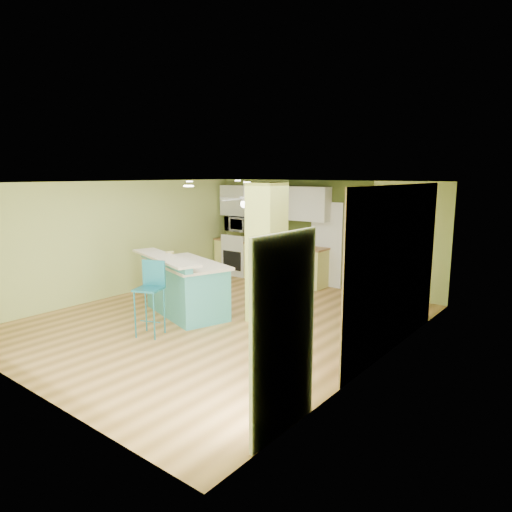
% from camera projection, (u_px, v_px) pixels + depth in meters
% --- Properties ---
extents(floor, '(6.00, 7.00, 0.01)m').
position_uv_depth(floor, '(222.00, 321.00, 8.36)').
color(floor, olive).
rests_on(floor, ground).
extents(ceiling, '(6.00, 7.00, 0.01)m').
position_uv_depth(ceiling, '(220.00, 182.00, 7.91)').
color(ceiling, white).
rests_on(ceiling, wall_back).
extents(wall_back, '(6.00, 0.01, 2.50)m').
position_uv_depth(wall_back, '(320.00, 233.00, 10.85)').
color(wall_back, '#B4C569').
rests_on(wall_back, floor).
extents(wall_front, '(6.00, 0.01, 2.50)m').
position_uv_depth(wall_front, '(21.00, 293.00, 5.42)').
color(wall_front, '#B4C569').
rests_on(wall_front, floor).
extents(wall_left, '(0.01, 7.00, 2.50)m').
position_uv_depth(wall_left, '(119.00, 239.00, 9.96)').
color(wall_left, '#B4C569').
rests_on(wall_left, floor).
extents(wall_right, '(0.01, 7.00, 2.50)m').
position_uv_depth(wall_right, '(381.00, 276.00, 6.31)').
color(wall_right, '#B4C569').
rests_on(wall_right, floor).
extents(wood_panel, '(0.02, 3.40, 2.50)m').
position_uv_depth(wood_panel, '(396.00, 269.00, 6.78)').
color(wood_panel, '#886C4E').
rests_on(wood_panel, floor).
extents(olive_accent, '(2.20, 0.02, 2.50)m').
position_uv_depth(olive_accent, '(327.00, 234.00, 10.71)').
color(olive_accent, '#3D4A1D').
rests_on(olive_accent, floor).
extents(interior_door, '(0.82, 0.05, 2.00)m').
position_uv_depth(interior_door, '(326.00, 245.00, 10.74)').
color(interior_door, white).
rests_on(interior_door, floor).
extents(french_door, '(0.04, 1.08, 2.10)m').
position_uv_depth(french_door, '(284.00, 335.00, 4.59)').
color(french_door, white).
rests_on(french_door, floor).
extents(column, '(0.55, 0.55, 2.50)m').
position_uv_depth(column, '(266.00, 253.00, 8.13)').
color(column, '#C6D763').
rests_on(column, floor).
extents(kitchen_run, '(3.25, 0.63, 0.94)m').
position_uv_depth(kitchen_run, '(269.00, 261.00, 11.54)').
color(kitchen_run, '#E7E479').
rests_on(kitchen_run, floor).
extents(stove, '(0.76, 0.66, 1.08)m').
position_uv_depth(stove, '(240.00, 257.00, 12.11)').
color(stove, white).
rests_on(stove, floor).
extents(upper_cabinets, '(3.20, 0.34, 0.80)m').
position_uv_depth(upper_cabinets, '(272.00, 202.00, 11.37)').
color(upper_cabinets, white).
rests_on(upper_cabinets, wall_back).
extents(microwave, '(0.70, 0.48, 0.39)m').
position_uv_depth(microwave, '(240.00, 224.00, 11.96)').
color(microwave, silver).
rests_on(microwave, wall_back).
extents(ceiling_fan, '(1.41, 1.41, 0.61)m').
position_uv_depth(ceiling_fan, '(244.00, 200.00, 10.20)').
color(ceiling_fan, silver).
rests_on(ceiling_fan, ceiling).
extents(pendant_lamp, '(0.14, 0.14, 0.69)m').
position_uv_depth(pendant_lamp, '(381.00, 224.00, 6.99)').
color(pendant_lamp, silver).
rests_on(pendant_lamp, ceiling).
extents(wall_decor, '(0.03, 0.90, 0.70)m').
position_uv_depth(wall_decor, '(401.00, 248.00, 6.90)').
color(wall_decor, brown).
rests_on(wall_decor, wood_panel).
extents(peninsula, '(2.29, 1.72, 1.16)m').
position_uv_depth(peninsula, '(186.00, 287.00, 8.66)').
color(peninsula, teal).
rests_on(peninsula, floor).
extents(bar_stool, '(0.53, 0.53, 1.24)m').
position_uv_depth(bar_stool, '(151.00, 286.00, 7.51)').
color(bar_stool, '#1E7287').
rests_on(bar_stool, floor).
extents(side_counter, '(0.58, 1.38, 0.89)m').
position_uv_depth(side_counter, '(387.00, 310.00, 7.47)').
color(side_counter, teal).
rests_on(side_counter, floor).
extents(fruit_bowl, '(0.36, 0.36, 0.07)m').
position_uv_depth(fruit_bowl, '(293.00, 244.00, 10.98)').
color(fruit_bowl, '#352416').
rests_on(fruit_bowl, kitchen_run).
extents(canister, '(0.16, 0.16, 0.17)m').
position_uv_depth(canister, '(170.00, 256.00, 8.76)').
color(canister, gold).
rests_on(canister, peninsula).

